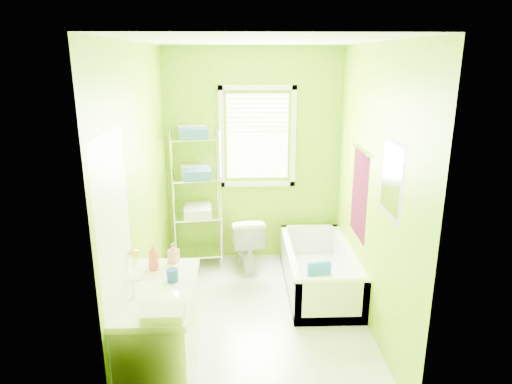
{
  "coord_description": "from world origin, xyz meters",
  "views": [
    {
      "loc": [
        -0.16,
        -3.99,
        2.48
      ],
      "look_at": [
        -0.01,
        0.25,
        1.21
      ],
      "focal_mm": 32.0,
      "sensor_mm": 36.0,
      "label": 1
    }
  ],
  "objects_px": {
    "bathtub": "(319,276)",
    "vanity": "(161,331)",
    "toilet": "(246,242)",
    "wire_shelf_unit": "(197,183)"
  },
  "relations": [
    {
      "from": "toilet",
      "to": "vanity",
      "type": "distance_m",
      "value": 2.08
    },
    {
      "from": "toilet",
      "to": "vanity",
      "type": "xyz_separation_m",
      "value": [
        -0.69,
        -1.96,
        0.09
      ]
    },
    {
      "from": "toilet",
      "to": "wire_shelf_unit",
      "type": "xyz_separation_m",
      "value": [
        -0.57,
        0.13,
        0.7
      ]
    },
    {
      "from": "bathtub",
      "to": "toilet",
      "type": "bearing_deg",
      "value": 144.99
    },
    {
      "from": "toilet",
      "to": "vanity",
      "type": "height_order",
      "value": "vanity"
    },
    {
      "from": "bathtub",
      "to": "vanity",
      "type": "xyz_separation_m",
      "value": [
        -1.48,
        -1.41,
        0.27
      ]
    },
    {
      "from": "bathtub",
      "to": "vanity",
      "type": "height_order",
      "value": "vanity"
    },
    {
      "from": "bathtub",
      "to": "wire_shelf_unit",
      "type": "distance_m",
      "value": 1.76
    },
    {
      "from": "bathtub",
      "to": "wire_shelf_unit",
      "type": "xyz_separation_m",
      "value": [
        -1.36,
        0.69,
        0.89
      ]
    },
    {
      "from": "vanity",
      "to": "wire_shelf_unit",
      "type": "xyz_separation_m",
      "value": [
        0.12,
        2.1,
        0.62
      ]
    }
  ]
}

